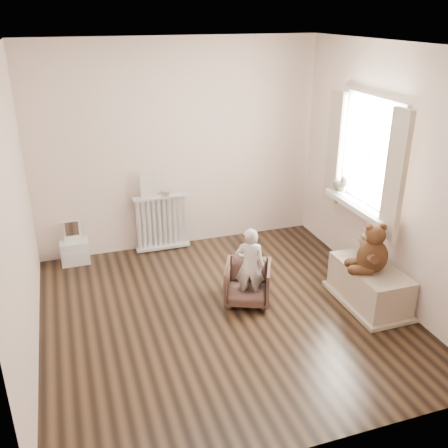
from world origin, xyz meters
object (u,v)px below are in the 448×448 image
object	(u,v)px
toy_bench	(369,286)
toy_vanity	(74,242)
child	(250,266)
plush_cat	(341,184)
armchair	(248,283)
teddy_bear	(373,249)
radiator	(162,221)

from	to	relation	value
toy_bench	toy_vanity	bearing A→B (deg)	146.37
child	plush_cat	world-z (taller)	plush_cat
armchair	toy_bench	distance (m)	1.28
armchair	child	xyz separation A→B (m)	(0.00, -0.05, 0.23)
plush_cat	toy_vanity	bearing A→B (deg)	168.52
child	armchair	bearing A→B (deg)	-65.13
toy_bench	teddy_bear	bearing A→B (deg)	-132.89
armchair	toy_bench	size ratio (longest dim) A/B	0.53
radiator	teddy_bear	world-z (taller)	teddy_bear
toy_vanity	teddy_bear	bearing A→B (deg)	-35.02
toy_vanity	toy_bench	world-z (taller)	toy_vanity
plush_cat	teddy_bear	bearing A→B (deg)	-94.81
toy_vanity	plush_cat	size ratio (longest dim) A/B	2.05
armchair	plush_cat	bearing A→B (deg)	46.23
radiator	child	size ratio (longest dim) A/B	0.86
child	teddy_bear	bearing A→B (deg)	-176.48
radiator	plush_cat	xyz separation A→B (m)	(1.94, -0.99, 0.61)
armchair	toy_vanity	bearing A→B (deg)	163.49
toy_bench	teddy_bear	xyz separation A→B (m)	(-0.06, -0.06, 0.47)
armchair	teddy_bear	world-z (taller)	teddy_bear
plush_cat	radiator	bearing A→B (deg)	158.99
child	toy_bench	world-z (taller)	child
radiator	teddy_bear	size ratio (longest dim) A/B	1.43
radiator	toy_bench	world-z (taller)	radiator
toy_vanity	toy_bench	distance (m)	3.48
armchair	child	bearing A→B (deg)	-65.13
teddy_bear	child	bearing A→B (deg)	177.21
toy_vanity	teddy_bear	xyz separation A→B (m)	(2.84, -1.99, 0.40)
armchair	toy_bench	xyz separation A→B (m)	(1.20, -0.44, -0.02)
child	toy_vanity	bearing A→B (deg)	-17.45
child	plush_cat	size ratio (longest dim) A/B	3.27
child	plush_cat	xyz separation A→B (m)	(1.34, 0.58, 0.56)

